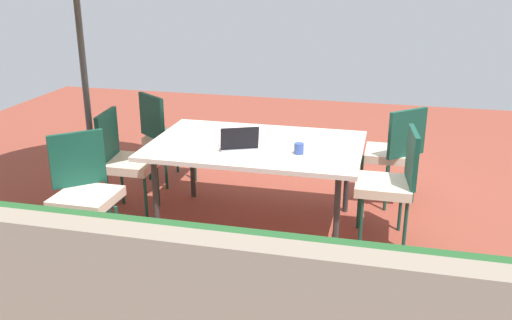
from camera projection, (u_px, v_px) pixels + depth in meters
name	position (u px, v px, depth m)	size (l,w,h in m)	color
ground_plane	(256.00, 224.00, 5.15)	(10.00, 10.00, 0.02)	brown
dining_table	(256.00, 149.00, 4.90)	(1.84, 1.21, 0.77)	silver
chair_southwest	(394.00, 150.00, 5.41)	(0.59, 0.59, 0.98)	beige
chair_east	(124.00, 157.00, 5.20)	(0.48, 0.47, 0.98)	beige
chair_northeast	(84.00, 188.00, 4.48)	(0.59, 0.59, 0.98)	beige
chair_southeast	(165.00, 133.00, 5.95)	(0.58, 0.58, 0.98)	beige
chair_west	(392.00, 179.00, 4.67)	(0.48, 0.47, 0.98)	beige
laptop	(239.00, 144.00, 4.72)	(0.39, 0.35, 0.21)	#B7B7BC
cup	(299.00, 149.00, 4.61)	(0.08, 0.08, 0.09)	#334C99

